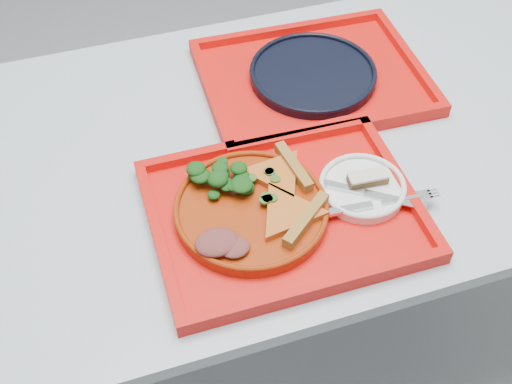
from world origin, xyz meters
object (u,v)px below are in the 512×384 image
(tray_main, at_px, (283,213))
(navy_plate, at_px, (313,75))
(tray_far, at_px, (312,80))
(dinner_plate, at_px, (251,211))
(dessert_bar, at_px, (368,178))

(tray_main, distance_m, navy_plate, 0.36)
(tray_main, relative_size, tray_far, 1.00)
(dinner_plate, height_order, navy_plate, dinner_plate)
(tray_main, relative_size, dessert_bar, 6.38)
(tray_far, relative_size, dinner_plate, 1.73)
(tray_far, xyz_separation_m, dinner_plate, (-0.23, -0.31, 0.02))
(tray_main, bearing_deg, dessert_bar, 2.84)
(tray_main, height_order, dessert_bar, dessert_bar)
(navy_plate, bearing_deg, dessert_bar, -93.73)
(navy_plate, relative_size, dessert_bar, 3.69)
(dinner_plate, relative_size, navy_plate, 1.00)
(navy_plate, bearing_deg, tray_far, 180.00)
(navy_plate, height_order, dessert_bar, dessert_bar)
(tray_far, height_order, dessert_bar, dessert_bar)
(dinner_plate, distance_m, dessert_bar, 0.21)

